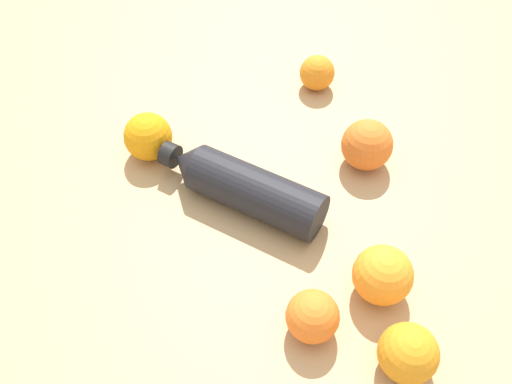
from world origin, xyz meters
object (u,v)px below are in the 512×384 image
Objects in this scene: orange_0 at (317,73)px; orange_3 at (313,316)px; orange_4 at (367,145)px; orange_2 at (408,353)px; orange_5 at (148,137)px; orange_1 at (383,275)px; water_bottle at (242,186)px.

orange_3 is (-0.40, -0.27, 0.00)m from orange_0.
orange_2 is at bearing -140.36° from orange_4.
orange_4 is at bearing -54.57° from orange_5.
orange_3 is at bearing -103.46° from orange_5.
orange_5 is at bearing 125.43° from orange_4.
orange_1 reaches higher than orange_5.
orange_4 reaches higher than orange_0.
orange_2 is 1.07× the size of orange_3.
water_bottle is 0.18m from orange_5.
orange_4 is at bearing -127.70° from water_bottle.
orange_2 is 0.12m from orange_3.
orange_0 is at bearing -85.95° from water_bottle.
orange_0 is 0.53m from orange_2.
orange_2 is at bearing -97.06° from orange_5.
orange_5 is (-0.31, 0.11, 0.01)m from orange_0.
orange_1 is (-0.01, -0.24, 0.00)m from water_bottle.
orange_3 is 0.31m from orange_4.
orange_0 is 0.42m from orange_1.
orange_5 is (-0.20, 0.28, -0.00)m from orange_4.
orange_0 is at bearing 45.94° from orange_1.
orange_5 reaches higher than orange_3.
orange_5 is at bearing 76.54° from orange_3.
orange_4 reaches higher than orange_5.
water_bottle is at bearing -84.97° from orange_5.
orange_2 reaches higher than orange_0.
orange_4 reaches higher than orange_2.
water_bottle is 3.43× the size of orange_1.
orange_1 is 0.11m from orange_3.
water_bottle is 0.23m from orange_3.
orange_0 is 0.80× the size of orange_1.
orange_3 is 0.88× the size of orange_5.
orange_0 is at bearing -19.95° from orange_5.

